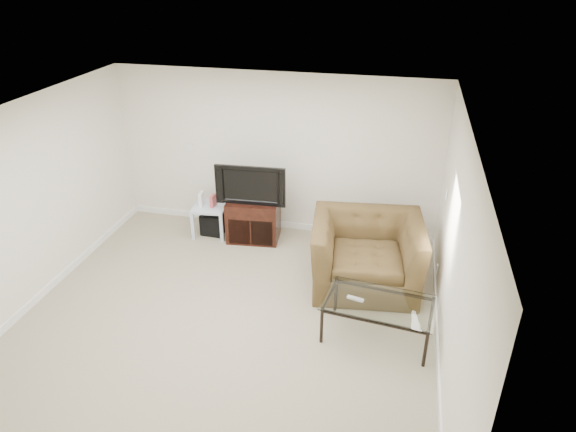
% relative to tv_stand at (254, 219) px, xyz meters
% --- Properties ---
extents(floor, '(5.00, 5.00, 0.00)m').
position_rel_tv_stand_xyz_m(floor, '(0.24, -2.05, -0.32)').
color(floor, tan).
rests_on(floor, ground).
extents(ceiling, '(5.00, 5.00, 0.00)m').
position_rel_tv_stand_xyz_m(ceiling, '(0.24, -2.05, 2.18)').
color(ceiling, white).
rests_on(ceiling, ground).
extents(wall_back, '(5.00, 0.02, 2.50)m').
position_rel_tv_stand_xyz_m(wall_back, '(0.24, 0.45, 0.93)').
color(wall_back, silver).
rests_on(wall_back, ground).
extents(wall_left, '(0.02, 5.00, 2.50)m').
position_rel_tv_stand_xyz_m(wall_left, '(-2.26, -2.05, 0.93)').
color(wall_left, silver).
rests_on(wall_left, ground).
extents(wall_right, '(0.02, 5.00, 2.50)m').
position_rel_tv_stand_xyz_m(wall_right, '(2.74, -2.05, 0.93)').
color(wall_right, silver).
rests_on(wall_right, ground).
extents(plate_back, '(0.12, 0.02, 0.12)m').
position_rel_tv_stand_xyz_m(plate_back, '(-1.16, 0.44, 0.93)').
color(plate_back, white).
rests_on(plate_back, wall_back).
extents(plate_right_switch, '(0.02, 0.09, 0.13)m').
position_rel_tv_stand_xyz_m(plate_right_switch, '(2.73, -0.45, 0.93)').
color(plate_right_switch, white).
rests_on(plate_right_switch, wall_right).
extents(plate_right_outlet, '(0.02, 0.08, 0.12)m').
position_rel_tv_stand_xyz_m(plate_right_outlet, '(2.73, -0.75, -0.02)').
color(plate_right_outlet, white).
rests_on(plate_right_outlet, wall_right).
extents(tv_stand, '(0.83, 0.62, 0.65)m').
position_rel_tv_stand_xyz_m(tv_stand, '(0.00, 0.00, 0.00)').
color(tv_stand, black).
rests_on(tv_stand, floor).
extents(dvd_player, '(0.46, 0.34, 0.06)m').
position_rel_tv_stand_xyz_m(dvd_player, '(0.00, -0.04, 0.22)').
color(dvd_player, black).
rests_on(dvd_player, tv_stand).
extents(television, '(0.99, 0.25, 0.61)m').
position_rel_tv_stand_xyz_m(television, '(0.00, -0.03, 0.63)').
color(television, black).
rests_on(television, tv_stand).
extents(side_table, '(0.55, 0.55, 0.49)m').
position_rel_tv_stand_xyz_m(side_table, '(-0.70, 0.00, -0.08)').
color(side_table, silver).
rests_on(side_table, floor).
extents(subwoofer, '(0.35, 0.35, 0.34)m').
position_rel_tv_stand_xyz_m(subwoofer, '(-0.67, 0.02, -0.15)').
color(subwoofer, black).
rests_on(subwoofer, floor).
extents(game_console, '(0.07, 0.17, 0.22)m').
position_rel_tv_stand_xyz_m(game_console, '(-0.82, -0.03, 0.27)').
color(game_console, white).
rests_on(game_console, side_table).
extents(game_case, '(0.06, 0.14, 0.19)m').
position_rel_tv_stand_xyz_m(game_case, '(-0.64, -0.01, 0.26)').
color(game_case, '#CC4C4C').
rests_on(game_case, side_table).
extents(recliner, '(1.53, 1.09, 1.25)m').
position_rel_tv_stand_xyz_m(recliner, '(1.81, -0.85, 0.30)').
color(recliner, brown).
rests_on(recliner, floor).
extents(coffee_table, '(1.31, 0.84, 0.49)m').
position_rel_tv_stand_xyz_m(coffee_table, '(2.04, -1.91, -0.08)').
color(coffee_table, black).
rests_on(coffee_table, floor).
extents(remote, '(0.20, 0.10, 0.02)m').
position_rel_tv_stand_xyz_m(remote, '(1.77, -1.91, 0.17)').
color(remote, '#B2B2B7').
rests_on(remote, coffee_table).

